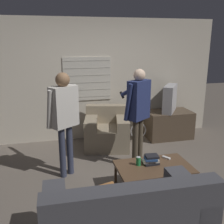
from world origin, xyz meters
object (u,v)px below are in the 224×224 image
at_px(armchair_beige, 107,131).
at_px(person_left_standing, 64,112).
at_px(book_stack, 151,160).
at_px(soda_can, 138,161).
at_px(floor_fan, 138,133).
at_px(spare_remote, 166,158).
at_px(couch_blue, 126,220).
at_px(coffee_table, 154,168).
at_px(tv, 170,99).
at_px(person_right_standing, 138,107).

bearing_deg(armchair_beige, person_left_standing, 60.95).
relative_size(book_stack, soda_can, 1.89).
xyz_separation_m(person_left_standing, floor_fan, (1.57, 1.02, -0.83)).
distance_m(book_stack, spare_remote, 0.31).
bearing_deg(person_left_standing, spare_remote, -56.90).
xyz_separation_m(couch_blue, floor_fan, (1.08, 2.72, -0.10)).
relative_size(coffee_table, soda_can, 8.34).
height_order(armchair_beige, tv, tv).
bearing_deg(coffee_table, floor_fan, 77.56).
xyz_separation_m(person_left_standing, person_right_standing, (1.20, 0.03, -0.00)).
height_order(couch_blue, book_stack, couch_blue).
height_order(soda_can, floor_fan, soda_can).
xyz_separation_m(armchair_beige, person_right_standing, (0.30, -0.97, 0.72)).
bearing_deg(book_stack, person_right_standing, 87.04).
distance_m(couch_blue, armchair_beige, 2.73).
bearing_deg(person_right_standing, tv, 9.95).
bearing_deg(armchair_beige, coffee_table, 111.85).
xyz_separation_m(person_right_standing, book_stack, (-0.04, -0.72, -0.60)).
xyz_separation_m(armchair_beige, person_left_standing, (-0.89, -1.00, 0.72)).
bearing_deg(coffee_table, spare_remote, 34.03).
xyz_separation_m(tv, soda_can, (-1.36, -1.87, -0.43)).
xyz_separation_m(coffee_table, person_left_standing, (-1.18, 0.77, 0.70)).
xyz_separation_m(person_left_standing, spare_remote, (1.45, -0.59, -0.65)).
relative_size(couch_blue, spare_remote, 12.96).
xyz_separation_m(spare_remote, floor_fan, (0.12, 1.61, -0.18)).
relative_size(book_stack, floor_fan, 0.54).
height_order(couch_blue, tv, tv).
relative_size(tv, spare_remote, 4.90).
xyz_separation_m(person_right_standing, spare_remote, (0.25, -0.62, -0.65)).
relative_size(book_stack, spare_remote, 1.83).
height_order(couch_blue, armchair_beige, couch_blue).
bearing_deg(spare_remote, couch_blue, -164.54).
bearing_deg(tv, coffee_table, 4.68).
relative_size(coffee_table, person_left_standing, 0.64).
distance_m(person_right_standing, book_stack, 0.94).
bearing_deg(floor_fan, person_right_standing, -110.65).
relative_size(person_right_standing, soda_can, 13.25).
relative_size(soda_can, spare_remote, 0.97).
bearing_deg(floor_fan, tv, 11.45).
bearing_deg(book_stack, couch_blue, -123.54).
bearing_deg(armchair_beige, spare_remote, 122.06).
bearing_deg(coffee_table, tv, 59.44).
bearing_deg(tv, person_right_standing, -9.33).
xyz_separation_m(couch_blue, person_left_standing, (-0.49, 1.70, 0.73)).
bearing_deg(person_right_standing, spare_remote, -103.38).
relative_size(armchair_beige, tv, 1.60).
xyz_separation_m(person_left_standing, soda_can, (0.97, -0.70, -0.60)).
xyz_separation_m(armchair_beige, book_stack, (0.27, -1.69, 0.12)).
height_order(couch_blue, soda_can, couch_blue).
height_order(coffee_table, floor_fan, floor_fan).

